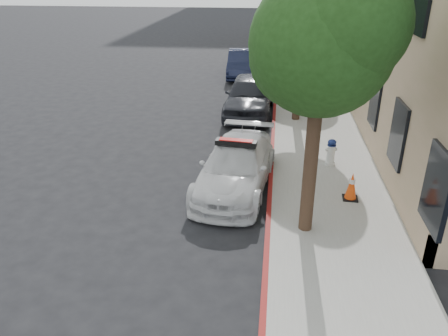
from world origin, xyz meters
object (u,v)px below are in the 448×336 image
Objects in this scene: parked_car_far at (242,64)px; traffic_cone at (352,186)px; parked_car_mid at (249,95)px; police_car at (236,167)px; fire_hydrant at (331,152)px.

traffic_cone is at bearing -76.95° from parked_car_far.
parked_car_mid is 6.90m from parked_car_far.
police_car is at bearing 169.88° from traffic_cone.
parked_car_mid is at bearing -85.34° from parked_car_far.
police_car reaches higher than parked_car_far.
police_car is 6.25× the size of traffic_cone.
fire_hydrant is at bearing -60.66° from parked_car_mid.
parked_car_mid reaches higher than parked_car_far.
fire_hydrant is (2.71, 1.59, -0.10)m from police_car.
parked_car_far is (-0.88, 6.85, -0.08)m from parked_car_mid.
parked_car_mid is at bearing 105.47° from fire_hydrant.
traffic_cone is at bearing -94.37° from fire_hydrant.
fire_hydrant is 1.10× the size of traffic_cone.
parked_car_far is at bearing 105.69° from traffic_cone.
parked_car_mid reaches higher than fire_hydrant.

